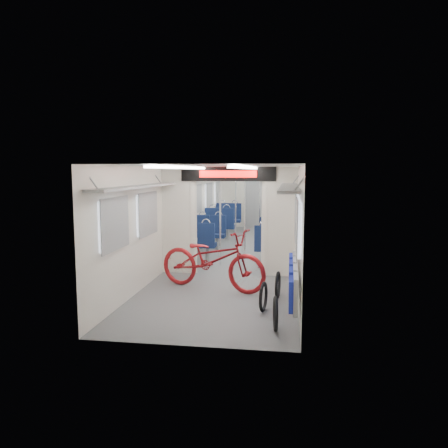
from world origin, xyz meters
name	(u,v)px	position (x,y,z in m)	size (l,w,h in m)	color
carriage	(238,199)	(0.00, -0.27, 1.50)	(12.00, 12.02, 2.31)	#515456
bicycle	(212,259)	(-0.13, -3.29, 0.57)	(0.76, 2.17, 1.14)	maroon
flip_bench	(293,279)	(1.35, -4.63, 0.58)	(0.12, 2.09, 0.50)	gray
bike_hoop_a	(275,315)	(1.11, -5.31, 0.22)	(0.50, 0.50, 0.05)	black
bike_hoop_b	(263,298)	(0.90, -4.49, 0.22)	(0.48, 0.48, 0.05)	black
bike_hoop_c	(278,286)	(1.10, -3.71, 0.21)	(0.48, 0.48, 0.05)	black
seat_bay_near_left	(204,235)	(-0.93, 0.01, 0.53)	(0.89, 1.98, 1.07)	#0E1A3E
seat_bay_near_right	(275,238)	(0.94, -0.25, 0.53)	(0.89, 1.97, 1.07)	#0E1A3E
seat_bay_far_left	(224,219)	(-0.93, 3.64, 0.57)	(0.95, 2.24, 1.15)	#0E1A3E
seat_bay_far_right	(279,221)	(0.93, 3.47, 0.53)	(0.88, 1.95, 1.06)	#0E1A3E
stanchion_near_left	(220,217)	(-0.31, -1.20, 1.15)	(0.04, 0.04, 2.30)	silver
stanchion_near_right	(245,217)	(0.26, -1.21, 1.15)	(0.04, 0.04, 2.30)	silver
stanchion_far_left	(236,206)	(-0.32, 1.85, 1.15)	(0.04, 0.04, 2.30)	silver
stanchion_far_right	(260,207)	(0.41, 1.74, 1.15)	(0.04, 0.04, 2.30)	silver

